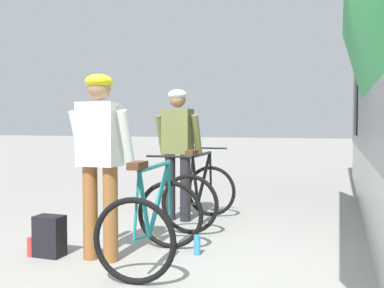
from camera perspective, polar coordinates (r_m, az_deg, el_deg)
name	(u,v)px	position (r m, az deg, el deg)	size (l,w,h in m)	color
ground_plane	(180,270)	(3.88, -1.68, -16.73)	(80.00, 80.00, 0.00)	gray
cyclist_near_in_olive	(178,142)	(5.61, -1.96, 0.22)	(0.62, 0.32, 1.76)	#232328
cyclist_far_in_white	(100,150)	(4.04, -12.41, -0.74)	(0.61, 0.31, 1.76)	#935B2D
bicycle_near_black	(201,193)	(5.45, 1.24, -6.74)	(0.76, 1.10, 0.99)	black
bicycle_far_teal	(154,221)	(3.92, -5.18, -10.43)	(0.82, 1.14, 0.99)	black
backpack_on_platform	(50,236)	(4.41, -18.83, -11.78)	(0.28, 0.18, 0.40)	black
water_bottle_near_the_bikes	(197,245)	(4.26, 0.71, -13.60)	(0.07, 0.07, 0.20)	#338CCC
water_bottle_by_the_backpack	(31,247)	(4.50, -21.07, -12.97)	(0.08, 0.08, 0.18)	red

